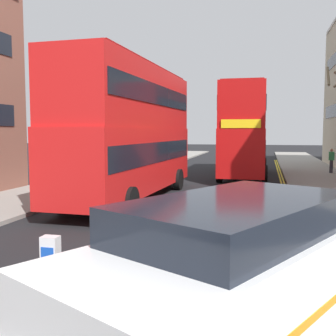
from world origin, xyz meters
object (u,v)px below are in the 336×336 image
double_decker_bus_oncoming (245,129)px  taxi_minivan (226,291)px  double_decker_bus_away (130,128)px  pedestrian_far (331,160)px  keep_left_bollard (51,273)px

double_decker_bus_oncoming → taxi_minivan: double_decker_bus_oncoming is taller
double_decker_bus_away → pedestrian_far: 16.04m
taxi_minivan → double_decker_bus_oncoming: bearing=92.4°
taxi_minivan → pedestrian_far: (4.66, 24.28, -0.08)m
keep_left_bollard → double_decker_bus_oncoming: size_ratio=0.10×
double_decker_bus_away → taxi_minivan: bearing=-66.3°
keep_left_bollard → pedestrian_far: bearing=71.7°
keep_left_bollard → double_decker_bus_away: double_decker_bus_away is taller
double_decker_bus_away → keep_left_bollard: bearing=-78.1°
keep_left_bollard → double_decker_bus_away: 11.02m
double_decker_bus_oncoming → pedestrian_far: bearing=23.4°
keep_left_bollard → taxi_minivan: 3.24m
double_decker_bus_oncoming → pedestrian_far: (5.59, 2.42, -2.04)m
keep_left_bollard → taxi_minivan: taxi_minivan is taller
keep_left_bollard → pedestrian_far: 24.25m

